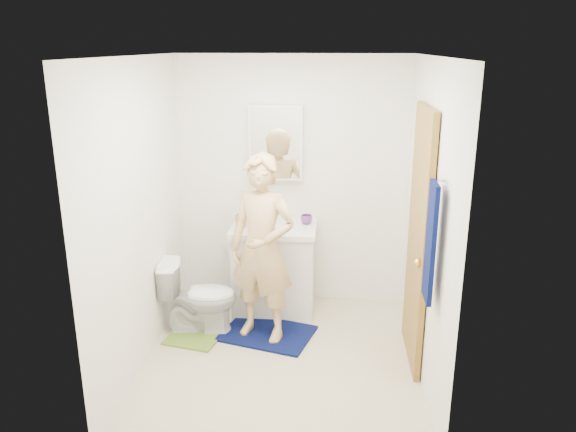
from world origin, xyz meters
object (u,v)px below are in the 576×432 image
at_px(towel, 431,243).
at_px(man, 262,249).
at_px(toilet, 199,297).
at_px(toothbrush_cup, 306,219).
at_px(vanity_cabinet, 274,270).
at_px(soap_dispenser, 241,218).
at_px(medicine_cabinet, 276,142).

xyz_separation_m(towel, man, (-1.22, 0.92, -0.42)).
distance_m(toilet, toothbrush_cup, 1.23).
bearing_deg(toothbrush_cup, towel, -60.78).
bearing_deg(towel, toilet, 151.29).
bearing_deg(towel, vanity_cabinet, 128.47).
relative_size(vanity_cabinet, towel, 1.00).
height_order(towel, man, towel).
height_order(vanity_cabinet, toilet, vanity_cabinet).
xyz_separation_m(toilet, man, (0.58, -0.07, 0.50)).
xyz_separation_m(soap_dispenser, toothbrush_cup, (0.60, 0.15, -0.05)).
distance_m(medicine_cabinet, soap_dispenser, 0.78).
relative_size(medicine_cabinet, toothbrush_cup, 6.40).
relative_size(toilet, soap_dispenser, 3.70).
bearing_deg(man, toothbrush_cup, 82.07).
bearing_deg(toothbrush_cup, man, -117.37).
bearing_deg(vanity_cabinet, towel, -51.53).
height_order(medicine_cabinet, toilet, medicine_cabinet).
bearing_deg(toothbrush_cup, soap_dispenser, -166.27).
bearing_deg(medicine_cabinet, toilet, -130.48).
bearing_deg(medicine_cabinet, man, -92.88).
relative_size(soap_dispenser, man, 0.11).
xyz_separation_m(towel, toothbrush_cup, (-0.88, 1.57, -0.36)).
distance_m(vanity_cabinet, soap_dispenser, 0.62).
xyz_separation_m(medicine_cabinet, toilet, (-0.62, -0.72, -1.26)).
height_order(vanity_cabinet, toothbrush_cup, toothbrush_cup).
height_order(medicine_cabinet, toothbrush_cup, medicine_cabinet).
distance_m(medicine_cabinet, man, 1.11).
xyz_separation_m(vanity_cabinet, towel, (1.18, -1.48, 0.85)).
distance_m(vanity_cabinet, medicine_cabinet, 1.22).
distance_m(towel, toothbrush_cup, 1.84).
height_order(towel, soap_dispenser, towel).
height_order(toothbrush_cup, man, man).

